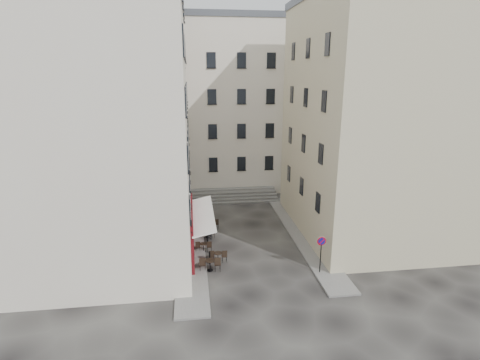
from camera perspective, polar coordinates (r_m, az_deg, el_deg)
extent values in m
plane|color=black|center=(27.87, 2.09, -11.30)|extent=(90.00, 90.00, 0.00)
cube|color=slate|center=(31.12, -7.45, -8.28)|extent=(2.00, 22.00, 0.12)
cube|color=slate|center=(31.45, 9.36, -8.09)|extent=(2.00, 18.00, 0.12)
cube|color=beige|center=(28.26, -20.60, 9.35)|extent=(12.00, 16.00, 20.00)
cube|color=beige|center=(31.79, 20.35, 8.18)|extent=(12.00, 14.00, 18.00)
cube|color=beige|center=(43.70, -3.33, 10.98)|extent=(18.00, 10.00, 18.00)
cube|color=#50535B|center=(43.89, -3.54, 23.16)|extent=(18.20, 10.20, 0.60)
cube|color=#4A0A12|center=(27.69, -7.36, -7.61)|extent=(0.25, 7.00, 3.50)
cube|color=black|center=(27.83, -7.26, -8.27)|extent=(0.06, 3.85, 2.00)
cube|color=white|center=(27.25, -5.72, -5.23)|extent=(1.58, 7.30, 0.41)
cube|color=#5B5856|center=(38.69, -0.84, -3.16)|extent=(9.00, 1.80, 0.20)
cube|color=#5B5856|center=(39.05, -0.92, -2.67)|extent=(9.00, 1.80, 0.20)
cube|color=#5B5856|center=(39.41, -1.00, -2.18)|extent=(9.00, 1.80, 0.20)
cube|color=#5B5856|center=(39.77, -1.07, -1.71)|extent=(9.00, 1.80, 0.20)
cylinder|color=black|center=(26.47, -4.64, -11.81)|extent=(0.10, 0.10, 0.90)
sphere|color=black|center=(26.25, -4.66, -10.91)|extent=(0.12, 0.12, 0.12)
cylinder|color=black|center=(29.61, -5.01, -8.68)|extent=(0.10, 0.10, 0.90)
sphere|color=black|center=(29.42, -5.03, -7.84)|extent=(0.12, 0.12, 0.12)
cylinder|color=black|center=(32.82, -5.30, -6.15)|extent=(0.10, 0.10, 0.90)
sphere|color=black|center=(32.65, -5.32, -5.38)|extent=(0.12, 0.12, 0.12)
cylinder|color=black|center=(25.41, 12.18, -11.22)|extent=(0.07, 0.07, 2.61)
cylinder|color=#B10B15|center=(24.96, 12.33, -9.09)|extent=(0.61, 0.02, 0.61)
cylinder|color=navy|center=(24.93, 12.35, -9.11)|extent=(0.44, 0.03, 0.44)
cube|color=#B10B15|center=(24.91, 12.37, -9.14)|extent=(0.35, 0.02, 0.35)
cylinder|color=black|center=(25.80, -4.57, -13.53)|extent=(0.40, 0.40, 0.02)
cylinder|color=black|center=(25.63, -4.59, -12.82)|extent=(0.06, 0.06, 0.78)
cylinder|color=black|center=(25.46, -4.60, -12.12)|extent=(0.67, 0.67, 0.04)
cube|color=black|center=(25.62, -3.45, -12.66)|extent=(0.42, 0.42, 1.00)
cube|color=black|center=(25.68, -5.74, -12.64)|extent=(0.42, 0.42, 1.00)
cylinder|color=black|center=(26.86, -3.36, -12.26)|extent=(0.36, 0.36, 0.02)
cylinder|color=black|center=(26.71, -3.37, -11.65)|extent=(0.05, 0.05, 0.69)
cylinder|color=black|center=(26.56, -3.39, -11.04)|extent=(0.59, 0.59, 0.04)
cube|color=black|center=(26.71, -2.40, -11.50)|extent=(0.38, 0.38, 0.89)
cube|color=black|center=(26.75, -4.36, -11.50)|extent=(0.38, 0.38, 0.89)
cylinder|color=black|center=(28.33, -5.55, -10.74)|extent=(0.34, 0.34, 0.02)
cylinder|color=black|center=(28.19, -5.57, -10.19)|extent=(0.05, 0.05, 0.65)
cylinder|color=black|center=(28.06, -5.59, -9.64)|extent=(0.56, 0.56, 0.04)
cube|color=black|center=(28.19, -4.71, -10.07)|extent=(0.35, 0.35, 0.84)
cube|color=black|center=(28.25, -6.44, -10.05)|extent=(0.35, 0.35, 0.84)
cylinder|color=black|center=(30.53, -4.97, -8.68)|extent=(0.33, 0.33, 0.02)
cylinder|color=black|center=(30.40, -4.99, -8.17)|extent=(0.05, 0.05, 0.64)
cylinder|color=black|center=(30.29, -5.00, -7.66)|extent=(0.55, 0.55, 0.04)
cube|color=black|center=(30.40, -4.21, -8.05)|extent=(0.35, 0.35, 0.83)
cube|color=black|center=(30.46, -5.78, -8.05)|extent=(0.35, 0.35, 0.83)
cylinder|color=black|center=(32.15, -4.41, -7.35)|extent=(0.35, 0.35, 0.02)
cylinder|color=black|center=(32.02, -4.43, -6.82)|extent=(0.05, 0.05, 0.69)
cylinder|color=black|center=(31.90, -4.44, -6.29)|extent=(0.59, 0.59, 0.04)
cube|color=black|center=(32.03, -3.63, -6.70)|extent=(0.37, 0.37, 0.89)
cube|color=black|center=(32.08, -5.24, -6.70)|extent=(0.37, 0.37, 0.89)
imported|color=black|center=(29.87, -4.75, -7.51)|extent=(0.78, 0.73, 1.79)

